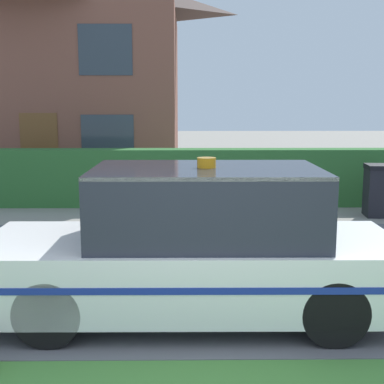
% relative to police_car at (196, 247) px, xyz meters
% --- Properties ---
extents(road_strip, '(28.00, 5.58, 0.01)m').
position_rel_police_car_xyz_m(road_strip, '(0.07, 1.75, -0.81)').
color(road_strip, '#5B5B60').
rests_on(road_strip, ground).
extents(garden_hedge, '(11.04, 0.59, 1.32)m').
position_rel_police_car_xyz_m(garden_hedge, '(-0.06, 6.55, -0.15)').
color(garden_hedge, '#2D662D').
rests_on(garden_hedge, ground).
extents(police_car, '(4.58, 1.72, 1.80)m').
position_rel_police_car_xyz_m(police_car, '(0.00, 0.00, 0.00)').
color(police_car, black).
rests_on(police_car, road_strip).
extents(house_left, '(8.34, 5.98, 6.87)m').
position_rel_police_car_xyz_m(house_left, '(-4.38, 11.40, 2.68)').
color(house_left, brown).
rests_on(house_left, ground).
extents(wheelie_bin, '(0.63, 0.64, 1.10)m').
position_rel_police_car_xyz_m(wheelie_bin, '(3.98, 5.34, -0.26)').
color(wheelie_bin, black).
rests_on(wheelie_bin, ground).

